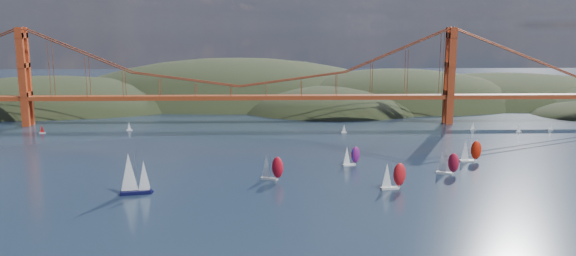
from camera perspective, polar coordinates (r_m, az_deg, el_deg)
The scene contains 15 objects.
ground at distance 149.88m, azimuth -8.58°, elevation -11.71°, with size 1200.00×1200.00×0.00m, color black.
headlands at distance 422.63m, azimuth 1.97°, elevation 1.06°, with size 725.00×225.00×96.00m.
bridge at distance 319.33m, azimuth -5.27°, elevation 6.07°, with size 552.00×12.00×55.00m.
sloop_navy at distance 195.51m, azimuth -15.43°, elevation -4.55°, with size 10.50×6.56×15.71m.
racer_0 at distance 206.30m, azimuth -1.68°, elevation -4.01°, with size 9.02×6.52×10.13m.
racer_1 at distance 198.37m, azimuth 10.61°, elevation -4.75°, with size 9.22×4.75×10.36m.
racer_2 at distance 222.76m, azimuth 15.89°, elevation -3.40°, with size 8.51×5.79×9.53m.
racer_3 at distance 245.47m, azimuth 18.04°, elevation -2.19°, with size 8.75×3.51×10.12m.
racer_rwb at distance 228.89m, azimuth 6.42°, elevation -2.79°, with size 7.83×5.05×8.75m.
distant_boat_2 at distance 322.12m, azimuth -23.72°, elevation -0.08°, with size 3.00×2.00×4.70m.
distant_boat_3 at distance 314.42m, azimuth -15.84°, elevation 0.17°, with size 3.00×2.00×4.70m.
distant_boat_4 at distance 320.46m, azimuth 18.28°, elevation 0.22°, with size 3.00×2.00×4.70m.
distant_boat_5 at distance 322.67m, azimuth 22.39°, elevation 0.03°, with size 3.00×2.00×4.70m.
distant_boat_6 at distance 336.17m, azimuth 25.11°, elevation 0.22°, with size 3.00×2.00×4.70m.
distant_boat_8 at distance 297.52m, azimuth 5.71°, elevation -0.05°, with size 3.00×2.00×4.70m.
Camera 1 is at (17.67, -137.84, 56.13)m, focal length 35.00 mm.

